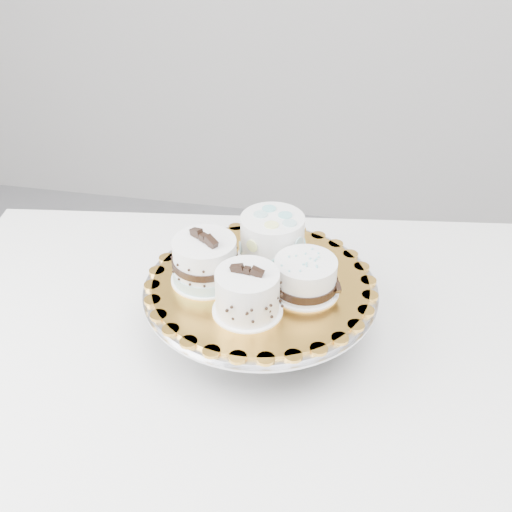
% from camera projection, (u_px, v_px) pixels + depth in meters
% --- Properties ---
extents(table, '(1.31, 0.96, 0.75)m').
position_uv_depth(table, '(264.00, 371.00, 1.14)').
color(table, white).
rests_on(table, floor).
extents(cake_stand, '(0.39, 0.39, 0.10)m').
position_uv_depth(cake_stand, '(261.00, 300.00, 1.07)').
color(cake_stand, gray).
rests_on(cake_stand, table).
extents(cake_board, '(0.45, 0.45, 0.01)m').
position_uv_depth(cake_board, '(261.00, 283.00, 1.05)').
color(cake_board, orange).
rests_on(cake_board, cake_stand).
extents(cake_swirl, '(0.11, 0.11, 0.09)m').
position_uv_depth(cake_swirl, '(247.00, 293.00, 0.97)').
color(cake_swirl, white).
rests_on(cake_swirl, cake_board).
extents(cake_banded, '(0.14, 0.14, 0.09)m').
position_uv_depth(cake_banded, '(205.00, 262.00, 1.04)').
color(cake_banded, white).
rests_on(cake_banded, cake_board).
extents(cake_dots, '(0.14, 0.14, 0.08)m').
position_uv_depth(cake_dots, '(272.00, 237.00, 1.09)').
color(cake_dots, white).
rests_on(cake_dots, cake_board).
extents(cake_ribbon, '(0.12, 0.12, 0.06)m').
position_uv_depth(cake_ribbon, '(306.00, 277.00, 1.02)').
color(cake_ribbon, white).
rests_on(cake_ribbon, cake_board).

